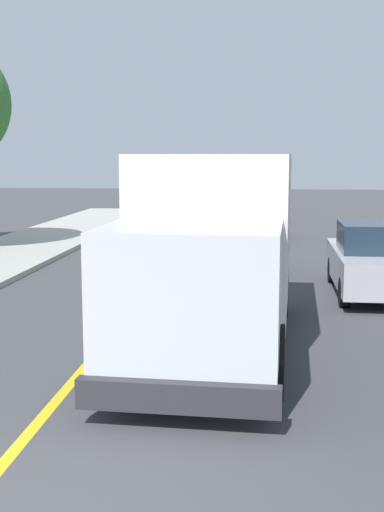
% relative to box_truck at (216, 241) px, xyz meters
% --- Properties ---
extents(centre_line_yellow, '(0.16, 56.00, 0.01)m').
position_rel_box_truck_xyz_m(centre_line_yellow, '(-1.88, 2.90, -1.76)').
color(centre_line_yellow, gold).
rests_on(centre_line_yellow, ground).
extents(box_truck, '(2.73, 7.28, 3.20)m').
position_rel_box_truck_xyz_m(box_truck, '(0.00, 0.00, 0.00)').
color(box_truck, silver).
rests_on(box_truck, ground).
extents(parked_car_near, '(1.99, 4.47, 1.67)m').
position_rel_box_truck_xyz_m(parked_car_near, '(-0.24, 7.53, -0.97)').
color(parked_car_near, black).
rests_on(parked_car_near, ground).
extents(parked_car_mid, '(1.81, 4.41, 1.67)m').
position_rel_box_truck_xyz_m(parked_car_mid, '(0.47, 14.99, -0.97)').
color(parked_car_mid, '#4C564C').
rests_on(parked_car_mid, ground).
extents(parked_car_far, '(1.83, 4.41, 1.67)m').
position_rel_box_truck_xyz_m(parked_car_far, '(0.46, 21.72, -0.97)').
color(parked_car_far, '#B7B7BC').
rests_on(parked_car_far, ground).
extents(parked_car_furthest, '(1.98, 4.47, 1.67)m').
position_rel_box_truck_xyz_m(parked_car_furthest, '(0.65, 28.05, -0.97)').
color(parked_car_furthest, silver).
rests_on(parked_car_furthest, ground).
extents(parked_van_across, '(1.85, 4.42, 1.67)m').
position_rel_box_truck_xyz_m(parked_van_across, '(3.32, 4.42, -0.97)').
color(parked_van_across, '#B7B7BC').
rests_on(parked_van_across, ground).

